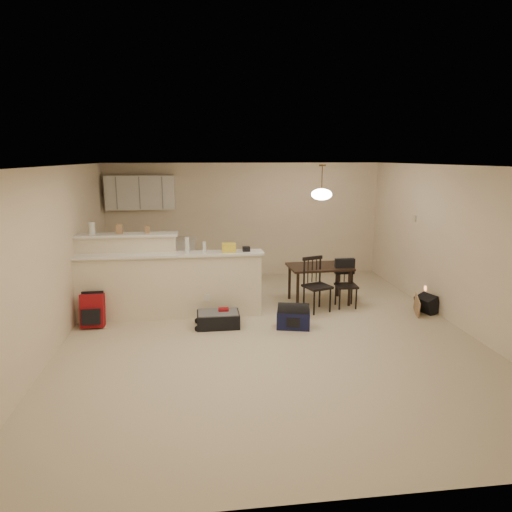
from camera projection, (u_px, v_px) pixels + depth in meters
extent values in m
plane|color=beige|center=(268.00, 333.00, 6.95)|extent=(7.00, 7.00, 0.00)
plane|color=white|center=(269.00, 166.00, 6.42)|extent=(7.00, 7.00, 0.00)
cube|color=beige|center=(245.00, 220.00, 10.08)|extent=(6.00, 0.02, 2.50)
cube|color=beige|center=(342.00, 351.00, 3.29)|extent=(6.00, 0.02, 2.50)
cube|color=beige|center=(55.00, 258.00, 6.32)|extent=(0.02, 7.00, 2.50)
cube|color=beige|center=(460.00, 248.00, 7.05)|extent=(0.02, 7.00, 2.50)
cube|color=beige|center=(170.00, 287.00, 7.53)|extent=(3.00, 0.28, 1.05)
cube|color=white|center=(169.00, 254.00, 7.41)|extent=(3.08, 0.38, 0.04)
cube|color=beige|center=(128.00, 276.00, 7.62)|extent=(1.60, 0.24, 1.35)
cube|color=white|center=(126.00, 235.00, 7.47)|extent=(1.68, 0.34, 0.04)
cube|color=white|center=(140.00, 192.00, 9.49)|extent=(1.40, 0.34, 0.70)
cube|color=white|center=(153.00, 261.00, 9.70)|extent=(1.80, 0.60, 0.90)
cube|color=beige|center=(414.00, 218.00, 8.49)|extent=(0.02, 0.12, 0.12)
cylinder|color=silver|center=(92.00, 228.00, 7.38)|extent=(0.10, 0.10, 0.20)
cube|color=#A17A53|center=(119.00, 229.00, 7.44)|extent=(0.10, 0.07, 0.16)
cube|color=#A17A53|center=(147.00, 230.00, 7.50)|extent=(0.08, 0.06, 0.12)
cylinder|color=silver|center=(187.00, 245.00, 7.41)|extent=(0.07, 0.07, 0.26)
cylinder|color=silver|center=(204.00, 247.00, 7.46)|extent=(0.06, 0.06, 0.18)
cube|color=#A17A53|center=(229.00, 248.00, 7.51)|extent=(0.22, 0.18, 0.14)
cube|color=#A17A53|center=(246.00, 249.00, 7.55)|extent=(0.12, 0.10, 0.08)
cube|color=black|center=(319.00, 267.00, 8.27)|extent=(1.14, 0.79, 0.04)
cylinder|color=black|center=(298.00, 291.00, 7.98)|extent=(0.05, 0.05, 0.65)
cylinder|color=black|center=(350.00, 288.00, 8.14)|extent=(0.05, 0.05, 0.65)
cylinder|color=black|center=(289.00, 282.00, 8.55)|extent=(0.05, 0.05, 0.65)
cylinder|color=black|center=(338.00, 280.00, 8.71)|extent=(0.05, 0.05, 0.65)
cylinder|color=brown|center=(322.00, 179.00, 7.94)|extent=(0.02, 0.02, 0.50)
cylinder|color=brown|center=(322.00, 165.00, 7.89)|extent=(0.12, 0.12, 0.03)
ellipsoid|color=white|center=(322.00, 194.00, 8.00)|extent=(0.36, 0.36, 0.20)
cube|color=black|center=(218.00, 320.00, 7.19)|extent=(0.66, 0.43, 0.22)
cube|color=maroon|center=(93.00, 311.00, 7.15)|extent=(0.35, 0.22, 0.53)
cube|color=#12153B|center=(293.00, 320.00, 7.11)|extent=(0.56, 0.39, 0.28)
cube|color=black|center=(427.00, 304.00, 7.82)|extent=(0.33, 0.39, 0.29)
cube|color=#A17A53|center=(417.00, 306.00, 7.70)|extent=(0.13, 0.40, 0.31)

